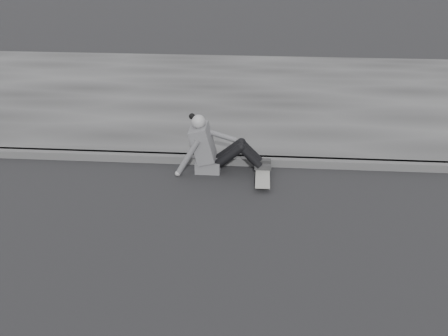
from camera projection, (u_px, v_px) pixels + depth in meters
name	position (u px, v px, depth m)	size (l,w,h in m)	color
curb	(424.00, 166.00, 7.33)	(24.00, 0.16, 0.12)	#444444
sidewalk	(381.00, 99.00, 10.01)	(24.00, 6.00, 0.12)	#373737
skateboard	(263.00, 175.00, 7.05)	(0.20, 0.78, 0.09)	gray
seated_woman	(212.00, 148.00, 7.19)	(1.38, 0.46, 0.88)	#505052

